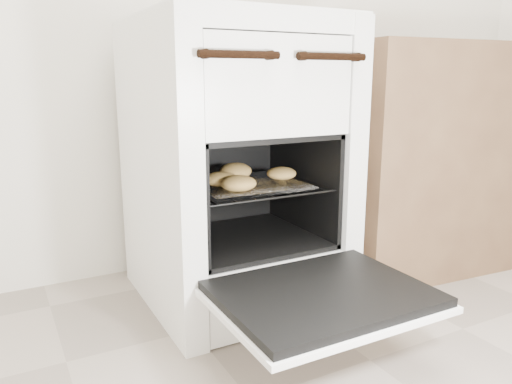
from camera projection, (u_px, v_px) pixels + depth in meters
stove at (235, 169)px, 1.51m from camera, size 0.55×0.61×0.84m
oven_door at (322, 296)px, 1.17m from camera, size 0.50×0.39×0.03m
oven_rack at (244, 185)px, 1.47m from camera, size 0.40×0.39×0.01m
foil_sheet at (247, 184)px, 1.45m from camera, size 0.31×0.28×0.01m
baked_rolls at (242, 176)px, 1.44m from camera, size 0.32×0.27×0.05m
counter at (423, 155)px, 1.88m from camera, size 0.84×0.59×0.80m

